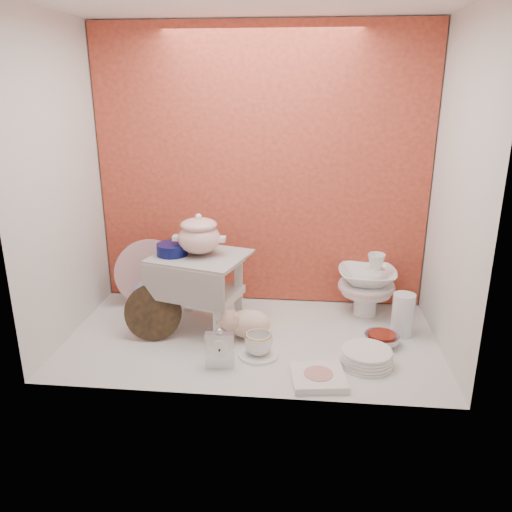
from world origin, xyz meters
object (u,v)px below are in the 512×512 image
Objects in this scene: soup_tureen at (199,234)px; blue_white_vase at (150,284)px; floral_platter at (149,273)px; mantel_clock at (220,348)px; plush_pig at (249,323)px; crystal_bowl at (382,340)px; dinner_plate_stack at (366,357)px; porcelain_tower at (367,284)px; gold_rim_teacup at (258,344)px; step_stool at (201,291)px.

soup_tureen is 1.11× the size of blue_white_vase.
floral_platter is at bearing -75.48° from blue_white_vase.
plush_pig is at bearing 64.72° from mantel_clock.
soup_tureen is 1.02m from crystal_bowl.
dinner_plate_stack is at bearing -21.82° from soup_tureen.
porcelain_tower reaches higher than plush_pig.
soup_tureen is 1.46× the size of crystal_bowl.
gold_rim_teacup reaches higher than dinner_plate_stack.
gold_rim_teacup is (0.67, -0.54, -0.05)m from blue_white_vase.
blue_white_vase reaches higher than mantel_clock.
soup_tureen is at bearing 152.89° from plush_pig.
mantel_clock reaches higher than dinner_plate_stack.
mantel_clock is (0.16, -0.41, -0.40)m from soup_tureen.
gold_rim_teacup is 0.75m from porcelain_tower.
step_stool is at bearing -165.42° from porcelain_tower.
plush_pig is (0.10, 0.28, -0.01)m from mantel_clock.
blue_white_vase is 1.20m from porcelain_tower.
porcelain_tower is at bearing 35.65° from mantel_clock.
floral_platter is at bearing 162.22° from step_stool.
mantel_clock is 0.77× the size of dinner_plate_stack.
crystal_bowl is (0.90, -0.13, -0.16)m from step_stool.
mantel_clock is at bearing -144.47° from gold_rim_teacup.
floral_platter is (-0.34, 0.22, -0.30)m from soup_tureen.
crystal_bowl is at bearing 14.12° from mantel_clock.
step_stool is 1.66× the size of plush_pig.
mantel_clock is at bearing -159.43° from crystal_bowl.
plush_pig is 1.11× the size of dinner_plate_stack.
blue_white_vase is 0.83m from mantel_clock.
blue_white_vase reaches higher than plush_pig.
porcelain_tower is (0.59, 0.34, 0.10)m from plush_pig.
blue_white_vase is at bearing 163.01° from crystal_bowl.
floral_platter reaches higher than dinner_plate_stack.
step_stool is at bearing 137.89° from gold_rim_teacup.
floral_platter is at bearing 163.97° from crystal_bowl.
floral_platter is 0.70m from plush_pig.
porcelain_tower reaches higher than gold_rim_teacup.
blue_white_vase is at bearing 153.63° from dinner_plate_stack.
porcelain_tower is (0.85, 0.22, -0.31)m from soup_tureen.
soup_tureen is 0.72× the size of porcelain_tower.
soup_tureen is 0.59m from mantel_clock.
soup_tureen is at bearing 137.53° from gold_rim_teacup.
plush_pig is at bearing -31.62° from blue_white_vase.
blue_white_vase is at bearing 144.32° from soup_tureen.
porcelain_tower is (0.85, 0.22, -0.02)m from step_stool.
plush_pig is at bearing -8.59° from step_stool.
dinner_plate_stack is (0.81, -0.32, -0.45)m from soup_tureen.
floral_platter reaches higher than blue_white_vase.
plush_pig reaches higher than gold_rim_teacup.
crystal_bowl is 0.49× the size of porcelain_tower.
soup_tureen reaches higher than step_stool.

